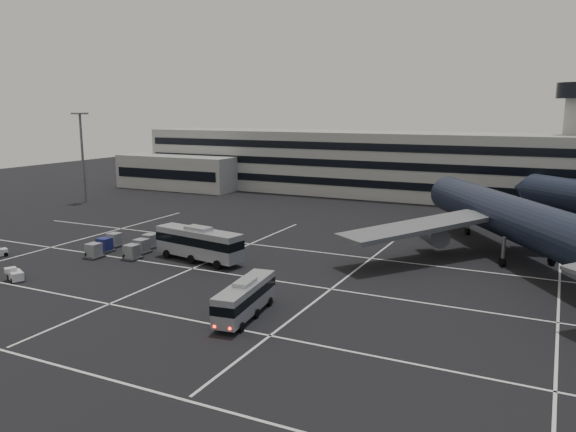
% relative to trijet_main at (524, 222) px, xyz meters
% --- Properties ---
extents(ground, '(260.00, 260.00, 0.00)m').
position_rel_trijet_main_xyz_m(ground, '(-29.50, -24.37, -5.25)').
color(ground, black).
rests_on(ground, ground).
extents(lane_markings, '(90.00, 55.62, 0.01)m').
position_rel_trijet_main_xyz_m(lane_markings, '(-28.56, -23.65, -5.24)').
color(lane_markings, silver).
rests_on(lane_markings, ground).
extents(terminal, '(125.00, 26.00, 24.00)m').
position_rel_trijet_main_xyz_m(terminal, '(-32.45, 46.77, 1.68)').
color(terminal, gray).
rests_on(terminal, ground).
extents(hills, '(352.00, 180.00, 44.00)m').
position_rel_trijet_main_xyz_m(hills, '(-11.51, 145.63, -17.32)').
color(hills, '#38332B').
rests_on(hills, ground).
extents(lightpole_left, '(2.40, 2.40, 18.28)m').
position_rel_trijet_main_xyz_m(lightpole_left, '(-84.50, 10.63, 6.57)').
color(lightpole_left, slate).
rests_on(lightpole_left, ground).
extents(trijet_main, '(41.06, 51.35, 18.08)m').
position_rel_trijet_main_xyz_m(trijet_main, '(0.00, 0.00, 0.00)').
color(trijet_main, black).
rests_on(trijet_main, ground).
extents(bus_near, '(3.50, 10.15, 3.51)m').
position_rel_trijet_main_xyz_m(bus_near, '(-21.68, -31.40, -3.33)').
color(bus_near, '#9B9DA3').
rests_on(bus_near, ground).
extents(bus_far, '(12.92, 4.92, 4.46)m').
position_rel_trijet_main_xyz_m(bus_far, '(-36.74, -17.15, -2.81)').
color(bus_far, '#9B9DA3').
rests_on(bus_far, ground).
extents(tug_b, '(2.68, 2.27, 1.49)m').
position_rel_trijet_main_xyz_m(tug_b, '(-50.48, -33.07, -4.59)').
color(tug_b, silver).
rests_on(tug_b, ground).
extents(uld_cluster, '(9.45, 10.30, 1.91)m').
position_rel_trijet_main_xyz_m(uld_cluster, '(-48.45, -18.09, -4.31)').
color(uld_cluster, '#2D2D30').
rests_on(uld_cluster, ground).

